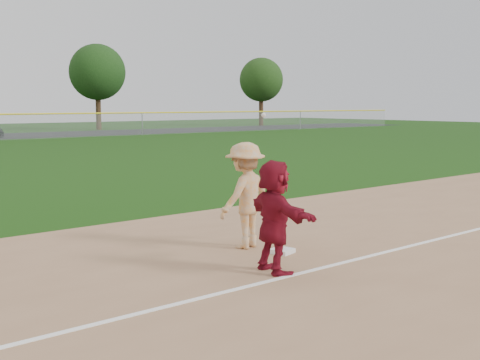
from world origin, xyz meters
TOP-DOWN VIEW (x-y plane):
  - ground at (0.00, 0.00)m, footprint 160.00×160.00m
  - foul_line at (0.00, -0.80)m, footprint 60.00×0.10m
  - first_base at (0.11, 0.39)m, footprint 0.45×0.45m
  - base_runner at (-0.85, -0.45)m, footprint 0.87×1.81m
  - first_base_play at (-0.13, 1.19)m, footprint 1.46×1.03m
  - tree_3 at (22.00, 52.80)m, footprint 6.00×6.00m
  - tree_4 at (44.00, 51.20)m, footprint 5.60×5.60m

SIDE VIEW (x-z plane):
  - ground at x=0.00m, z-range 0.00..0.00m
  - foul_line at x=0.00m, z-range 0.02..0.03m
  - first_base at x=0.11m, z-range 0.02..0.10m
  - base_runner at x=-0.85m, z-range 0.02..1.90m
  - first_base_play at x=-0.13m, z-range -0.26..2.35m
  - tree_4 at x=44.00m, z-range 1.51..10.18m
  - tree_3 at x=22.00m, z-range 1.57..10.76m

